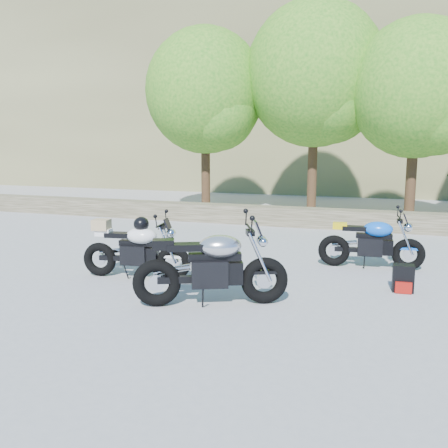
{
  "coord_description": "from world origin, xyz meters",
  "views": [
    {
      "loc": [
        3.1,
        -7.62,
        2.28
      ],
      "look_at": [
        0.2,
        1.0,
        0.75
      ],
      "focal_mm": 40.0,
      "sensor_mm": 36.0,
      "label": 1
    }
  ],
  "objects_px": {
    "blue_bike": "(372,243)",
    "backpack": "(403,279)",
    "silver_bike": "(212,268)",
    "white_bike": "(135,248)"
  },
  "relations": [
    {
      "from": "white_bike",
      "to": "backpack",
      "type": "height_order",
      "value": "white_bike"
    },
    {
      "from": "white_bike",
      "to": "backpack",
      "type": "xyz_separation_m",
      "value": [
        4.23,
        0.61,
        -0.31
      ]
    },
    {
      "from": "silver_bike",
      "to": "backpack",
      "type": "distance_m",
      "value": 2.98
    },
    {
      "from": "silver_bike",
      "to": "white_bike",
      "type": "height_order",
      "value": "silver_bike"
    },
    {
      "from": "silver_bike",
      "to": "backpack",
      "type": "height_order",
      "value": "silver_bike"
    },
    {
      "from": "silver_bike",
      "to": "backpack",
      "type": "bearing_deg",
      "value": 7.15
    },
    {
      "from": "blue_bike",
      "to": "backpack",
      "type": "xyz_separation_m",
      "value": [
        0.52,
        -1.32,
        -0.25
      ]
    },
    {
      "from": "backpack",
      "to": "blue_bike",
      "type": "bearing_deg",
      "value": 107.73
    },
    {
      "from": "white_bike",
      "to": "backpack",
      "type": "distance_m",
      "value": 4.29
    },
    {
      "from": "silver_bike",
      "to": "white_bike",
      "type": "bearing_deg",
      "value": 128.59
    }
  ]
}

